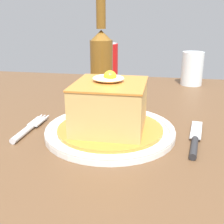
# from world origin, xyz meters

# --- Properties ---
(dining_table) EXTENTS (1.12, 0.91, 0.75)m
(dining_table) POSITION_xyz_m (0.00, 0.00, 0.64)
(dining_table) COLOR brown
(dining_table) RESTS_ON ground_plane
(main_plate) EXTENTS (0.25, 0.25, 0.02)m
(main_plate) POSITION_xyz_m (0.04, -0.09, 0.76)
(main_plate) COLOR white
(main_plate) RESTS_ON dining_table
(sandwich_meal) EXTENTS (0.20, 0.20, 0.12)m
(sandwich_meal) POSITION_xyz_m (0.04, -0.09, 0.81)
(sandwich_meal) COLOR orange
(sandwich_meal) RESTS_ON main_plate
(fork) EXTENTS (0.02, 0.14, 0.01)m
(fork) POSITION_xyz_m (-0.12, -0.11, 0.76)
(fork) COLOR silver
(fork) RESTS_ON dining_table
(knife) EXTENTS (0.04, 0.17, 0.01)m
(knife) POSITION_xyz_m (0.19, -0.11, 0.76)
(knife) COLOR #262628
(knife) RESTS_ON dining_table
(soda_can) EXTENTS (0.07, 0.07, 0.12)m
(soda_can) POSITION_xyz_m (-0.06, 0.39, 0.81)
(soda_can) COLOR red
(soda_can) RESTS_ON dining_table
(beer_bottle_amber) EXTENTS (0.06, 0.06, 0.27)m
(beer_bottle_amber) POSITION_xyz_m (-0.04, 0.21, 0.85)
(beer_bottle_amber) COLOR brown
(beer_bottle_amber) RESTS_ON dining_table
(drinking_glass) EXTENTS (0.07, 0.07, 0.10)m
(drinking_glass) POSITION_xyz_m (0.22, 0.36, 0.80)
(drinking_glass) COLOR #3F2314
(drinking_glass) RESTS_ON dining_table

